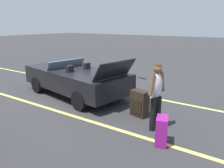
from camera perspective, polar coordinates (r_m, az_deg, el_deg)
name	(u,v)px	position (r m, az deg, el deg)	size (l,w,h in m)	color
ground_plane	(76,95)	(8.21, -9.19, -2.77)	(80.00, 80.00, 0.00)	#333335
lot_line_near	(97,87)	(9.10, -3.93, -0.80)	(18.00, 0.12, 0.01)	#EAE066
lot_line_mid	(44,107)	(7.27, -17.14, -5.68)	(18.00, 0.12, 0.01)	#EAE066
convertible_car	(72,78)	(8.20, -10.20, 1.47)	(4.44, 2.46, 1.50)	black
suitcase_large_black	(140,103)	(6.23, 7.10, -5.00)	(0.53, 0.39, 1.09)	#2D2319
suitcase_medium_bright	(162,131)	(4.94, 12.65, -11.69)	(0.35, 0.45, 0.62)	#991E8C
traveler_person	(156,93)	(5.35, 11.38, -2.28)	(0.29, 0.61, 1.65)	black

